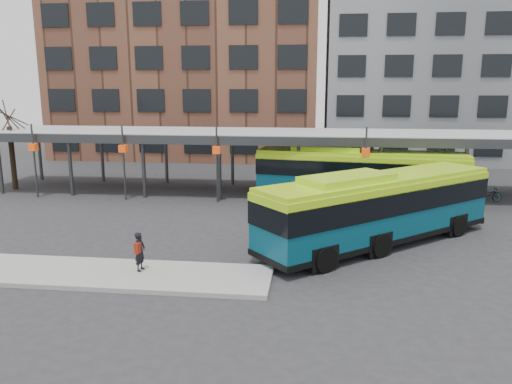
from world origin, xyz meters
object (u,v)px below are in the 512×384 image
Objects in this scene: bus_rear at (359,173)px; pedestrian at (140,251)px; tree at (12,155)px; bus_front at (379,207)px.

bus_rear reaches higher than pedestrian.
pedestrian is (14.40, -14.69, -1.48)m from tree.
tree reaches higher than pedestrian.
bus_rear reaches higher than bus_front.
bus_rear is at bearing -2.74° from tree.
tree reaches higher than bus_front.
bus_front is at bearing -80.34° from bus_rear.
pedestrian is (-9.55, -4.90, -0.85)m from bus_front.
bus_front is (23.95, -9.79, -0.63)m from tree.
bus_front is 10.77m from pedestrian.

